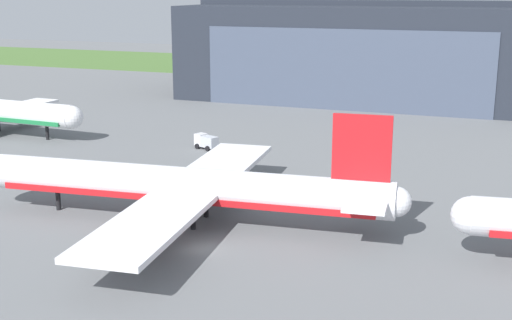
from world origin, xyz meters
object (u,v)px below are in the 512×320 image
Objects in this scene: maintenance_hangar at (364,51)px; fuel_bowser at (363,161)px; airliner_near_right at (184,187)px; ops_van at (206,141)px.

maintenance_hangar reaches higher than fuel_bowser.
fuel_bowser is (13.42, 29.23, -2.92)m from airliner_near_right.
ops_van is at bearing -100.75° from maintenance_hangar.
maintenance_hangar is at bearing 102.07° from fuel_bowser.
maintenance_hangar is 67.32m from fuel_bowser.
maintenance_hangar is at bearing 90.31° from airliner_near_right.
fuel_bowser is 1.08× the size of ops_van.
airliner_near_right is at bearing -69.09° from ops_van.
airliner_near_right reaches higher than ops_van.
maintenance_hangar is 16.95× the size of fuel_bowser.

